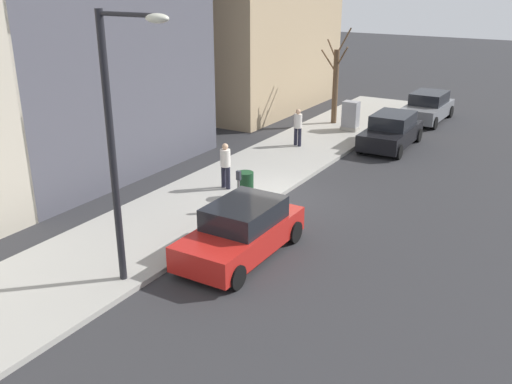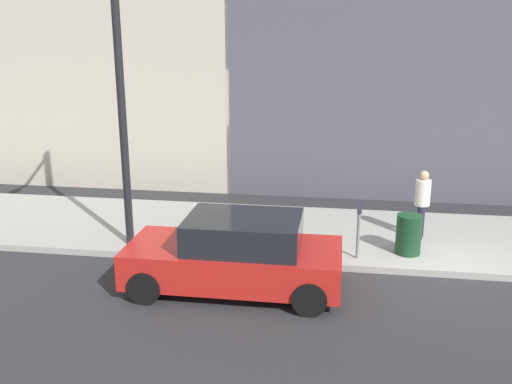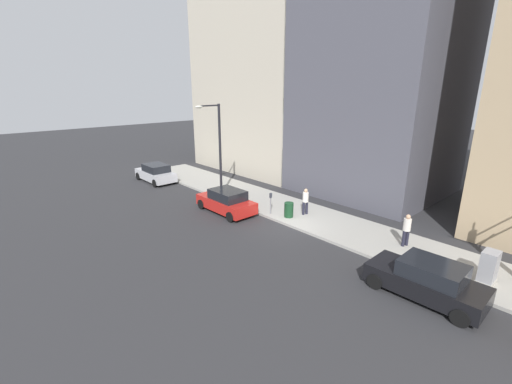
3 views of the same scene
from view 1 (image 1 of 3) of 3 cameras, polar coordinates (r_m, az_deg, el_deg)
The scene contains 12 objects.
ground_plane at distance 19.88m, azimuth 2.27°, elevation -0.72°, with size 120.00×120.00×0.00m, color #2B2B2D.
sidewalk at distance 20.82m, azimuth -2.55°, elevation 0.51°, with size 4.00×36.00×0.15m, color #9E9B93.
parked_car_grey at distance 32.00m, azimuth 16.78°, elevation 8.11°, with size 1.98×4.23×1.52m.
parked_car_black at distance 26.52m, azimuth 13.38°, elevation 5.93°, with size 1.99×4.23×1.52m.
parked_car_red at distance 15.68m, azimuth -1.43°, elevation -3.92°, with size 1.93×4.20×1.52m.
parking_meter at distance 18.26m, azimuth -1.74°, elevation 0.57°, with size 0.14×0.10×1.35m.
utility_box at distance 28.55m, azimuth 9.44°, elevation 7.49°, with size 0.83×0.61×1.43m.
streetlamp at distance 13.32m, azimuth -13.59°, elevation 5.98°, with size 1.97×0.32×6.50m.
bare_tree at distance 29.67m, azimuth 7.94°, elevation 10.79°, with size 1.99×1.29×4.77m.
trash_bin at distance 19.50m, azimuth -1.06°, elevation 0.74°, with size 0.56×0.56×0.90m, color #14381E.
pedestrian_near_meter at distance 25.51m, azimuth 4.21°, elevation 6.68°, with size 0.39×0.36×1.66m.
pedestrian_midblock at distance 20.21m, azimuth -3.07°, elevation 2.90°, with size 0.39×0.36×1.66m.
Camera 1 is at (-8.84, 16.24, 7.30)m, focal length 40.00 mm.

